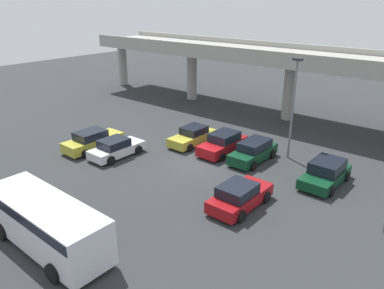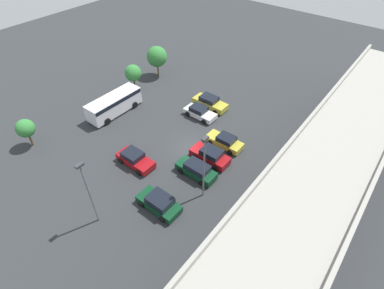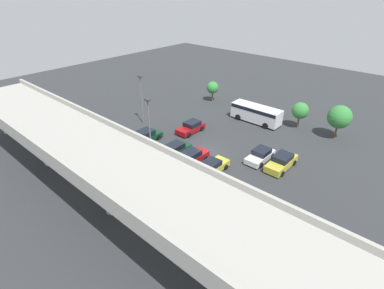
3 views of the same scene
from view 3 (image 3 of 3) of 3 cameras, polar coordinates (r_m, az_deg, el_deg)
name	(u,v)px [view 3 (image 3 of 3)]	position (r m, az deg, el deg)	size (l,w,h in m)	color
ground_plane	(208,153)	(37.77, 3.15, -1.68)	(107.73, 107.73, 0.00)	#2D3033
highway_overpass	(104,159)	(26.61, -16.38, -2.73)	(51.46, 7.12, 7.05)	#9E9B93
parked_car_0	(282,162)	(36.13, 16.69, -3.18)	(2.14, 4.88, 1.58)	gold
parked_car_1	(260,155)	(36.90, 12.91, -2.02)	(2.10, 4.38, 1.45)	silver
parked_car_2	(212,167)	(33.92, 3.84, -4.25)	(2.03, 4.44, 1.47)	gold
parked_car_3	(191,157)	(35.45, -0.12, -2.44)	(2.13, 4.52, 1.61)	maroon
parked_car_4	(174,150)	(36.96, -3.38, -1.08)	(2.01, 4.49, 1.57)	#0C381E
parked_car_5	(191,127)	(42.80, -0.21, 3.31)	(2.16, 4.46, 1.52)	maroon
parked_car_6	(146,136)	(40.74, -8.82, 1.60)	(2.23, 4.42, 1.58)	#0C381E
shuttle_bus	(256,113)	(46.69, 12.12, 5.95)	(7.70, 2.70, 2.50)	silver
lamp_post_near_aisle	(141,96)	(44.60, -9.61, 9.05)	(0.70, 0.35, 7.37)	slate
lamp_post_mid_lot	(149,124)	(35.12, -8.14, 3.80)	(0.70, 0.35, 7.57)	slate
tree_front_left	(340,117)	(44.57, 26.29, 4.73)	(3.13, 3.13, 4.74)	brown
tree_front_centre	(300,111)	(45.97, 19.91, 6.08)	(2.40, 2.40, 3.90)	brown
tree_front_right	(213,88)	(53.86, 3.94, 10.76)	(2.13, 2.13, 3.59)	brown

